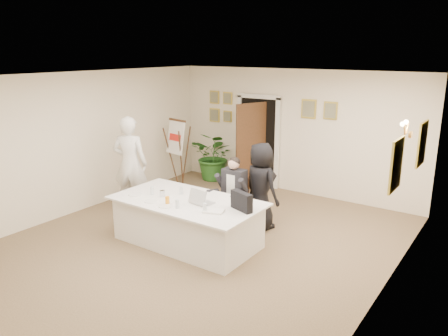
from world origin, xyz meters
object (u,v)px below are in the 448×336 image
(standing_woman, at_px, (261,186))
(paper_stack, at_px, (214,211))
(potted_palm, at_px, (215,156))
(seated_man, at_px, (233,193))
(steel_jug, at_px, (162,194))
(flip_chart, at_px, (179,156))
(laptop, at_px, (202,195))
(standing_man, at_px, (130,164))
(oj_glass, at_px, (167,200))
(laptop_bag, at_px, (242,201))
(conference_table, at_px, (187,221))

(standing_woman, xyz_separation_m, paper_stack, (0.03, -1.49, -0.01))
(standing_woman, height_order, potted_palm, standing_woman)
(seated_man, xyz_separation_m, steel_jug, (-0.73, -1.07, 0.15))
(flip_chart, relative_size, standing_woman, 0.99)
(flip_chart, xyz_separation_m, standing_woman, (2.92, -1.14, 0.06))
(flip_chart, bearing_deg, laptop, -43.24)
(standing_man, height_order, oj_glass, standing_man)
(flip_chart, height_order, laptop, flip_chart)
(seated_man, bearing_deg, oj_glass, -111.86)
(laptop_bag, distance_m, paper_stack, 0.46)
(standing_man, xyz_separation_m, oj_glass, (1.86, -0.95, -0.13))
(potted_palm, bearing_deg, seated_man, -48.07)
(standing_woman, bearing_deg, laptop_bag, 125.46)
(paper_stack, bearing_deg, standing_woman, 91.03)
(conference_table, bearing_deg, laptop, 6.60)
(standing_woman, distance_m, potted_palm, 3.22)
(laptop, distance_m, paper_stack, 0.47)
(standing_woman, relative_size, oj_glass, 12.36)
(seated_man, bearing_deg, standing_man, -175.72)
(laptop, xyz_separation_m, oj_glass, (-0.43, -0.38, -0.07))
(conference_table, height_order, potted_palm, potted_palm)
(conference_table, bearing_deg, paper_stack, -15.53)
(seated_man, xyz_separation_m, potted_palm, (-2.11, 2.35, -0.07))
(seated_man, distance_m, standing_woman, 0.52)
(potted_palm, xyz_separation_m, paper_stack, (2.53, -3.51, 0.17))
(conference_table, height_order, standing_man, standing_man)
(standing_man, bearing_deg, standing_woman, 169.70)
(seated_man, relative_size, flip_chart, 0.86)
(conference_table, height_order, standing_woman, standing_woman)
(steel_jug, bearing_deg, paper_stack, -4.37)
(standing_woman, bearing_deg, seated_man, 59.13)
(standing_man, bearing_deg, paper_stack, 138.60)
(seated_man, height_order, paper_stack, seated_man)
(laptop_bag, bearing_deg, oj_glass, -138.23)
(conference_table, xyz_separation_m, seated_man, (0.28, 0.97, 0.29))
(seated_man, xyz_separation_m, flip_chart, (-2.53, 1.47, 0.06))
(flip_chart, xyz_separation_m, potted_palm, (0.42, 0.88, -0.12))
(seated_man, relative_size, standing_woman, 0.85)
(laptop_bag, relative_size, steel_jug, 3.84)
(paper_stack, bearing_deg, conference_table, 164.47)
(paper_stack, distance_m, steel_jug, 1.16)
(flip_chart, xyz_separation_m, standing_man, (0.27, -1.82, 0.23))
(laptop, relative_size, laptop_bag, 0.88)
(flip_chart, bearing_deg, seated_man, -30.12)
(paper_stack, bearing_deg, standing_man, 163.27)
(standing_woman, xyz_separation_m, steel_jug, (-1.13, -1.40, 0.03))
(standing_man, bearing_deg, oj_glass, 128.14)
(potted_palm, xyz_separation_m, laptop_bag, (2.84, -3.19, 0.31))
(standing_man, height_order, laptop_bag, standing_man)
(flip_chart, bearing_deg, laptop_bag, -35.39)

